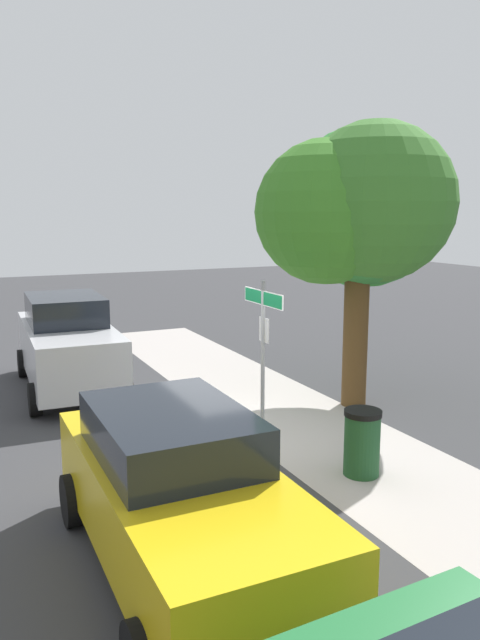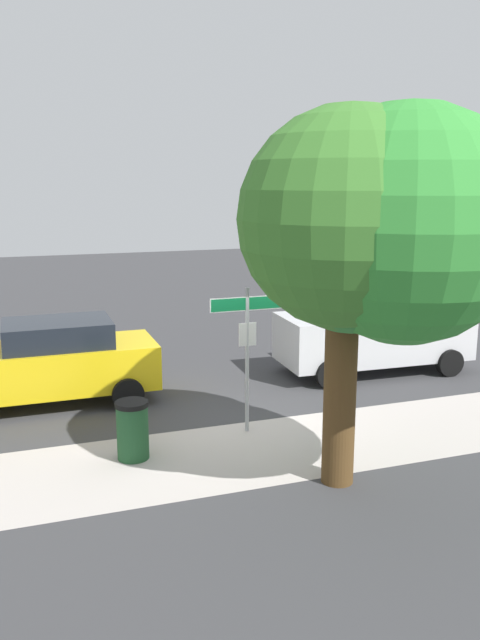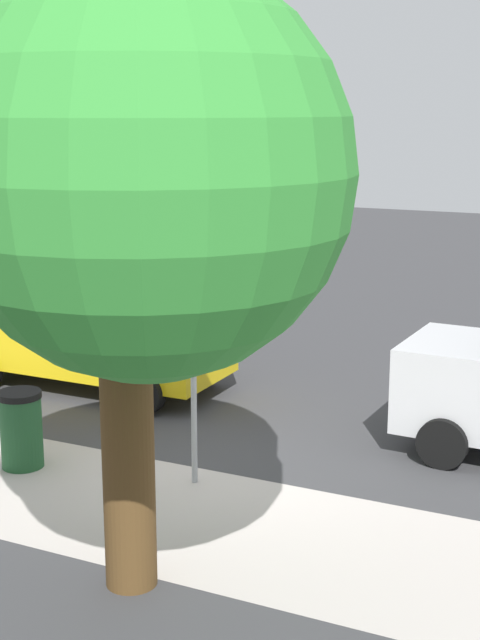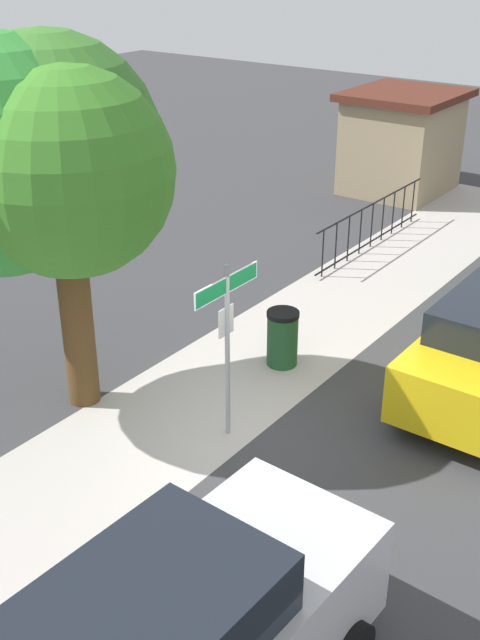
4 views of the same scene
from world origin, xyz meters
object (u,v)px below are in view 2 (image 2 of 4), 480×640
street_sign (247,332)px  shade_tree (368,226)px  car_yellow (48,362)px  trash_bin (133,430)px  car_silver (376,330)px

street_sign → shade_tree: 3.36m
shade_tree → car_yellow: bearing=-51.9°
car_yellow → trash_bin: 3.44m
shade_tree → car_yellow: shade_tree is taller
shade_tree → trash_bin: (3.02, -2.06, -3.37)m
street_sign → shade_tree: bearing=108.2°
street_sign → trash_bin: 2.62m
car_yellow → trash_bin: bearing=109.4°
shade_tree → trash_bin: shade_tree is taller
street_sign → trash_bin: bearing=12.9°
car_yellow → car_silver: bearing=178.7°
street_sign → car_silver: size_ratio=0.58×
shade_tree → car_silver: shade_tree is taller
shade_tree → trash_bin: 4.97m
shade_tree → car_yellow: (4.15, -5.29, -2.99)m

